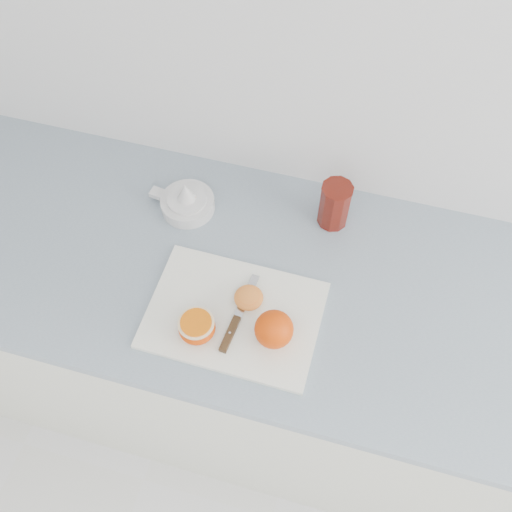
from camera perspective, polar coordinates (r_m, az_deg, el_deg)
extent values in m
cube|color=white|center=(1.15, 12.44, 21.32)|extent=(4.00, 0.04, 2.70)
cube|color=white|center=(1.71, -0.53, -9.43)|extent=(2.41, 0.60, 0.86)
cube|color=#93A4AE|center=(1.32, -0.68, -1.83)|extent=(2.47, 0.64, 0.03)
cube|color=white|center=(1.24, -2.22, -5.90)|extent=(0.37, 0.27, 0.01)
sphere|color=#E33000|center=(1.18, 1.81, -7.34)|extent=(0.08, 0.08, 0.08)
ellipsoid|color=#E33000|center=(1.21, -5.92, -7.15)|extent=(0.08, 0.08, 0.04)
cylinder|color=#FFE6AF|center=(1.19, -6.02, -6.68)|extent=(0.08, 0.08, 0.00)
cylinder|color=orange|center=(1.18, -6.03, -6.62)|extent=(0.07, 0.07, 0.00)
ellipsoid|color=orange|center=(1.24, -0.74, -4.18)|extent=(0.06, 0.06, 0.03)
cylinder|color=orange|center=(1.23, -0.75, -4.00)|extent=(0.05, 0.05, 0.00)
cube|color=#4D3618|center=(1.21, -2.63, -7.79)|extent=(0.02, 0.09, 0.01)
cube|color=#B7B7BC|center=(1.25, -0.91, -3.99)|extent=(0.03, 0.11, 0.00)
cylinder|color=#B7B7BC|center=(1.21, -2.63, -7.79)|extent=(0.01, 0.01, 0.01)
cylinder|color=white|center=(1.40, -6.84, 5.19)|extent=(0.13, 0.13, 0.03)
cylinder|color=white|center=(1.39, -6.92, 5.68)|extent=(0.10, 0.10, 0.01)
cone|color=white|center=(1.37, -7.04, 6.40)|extent=(0.04, 0.04, 0.05)
cube|color=white|center=(1.43, -9.68, 6.15)|extent=(0.05, 0.03, 0.01)
ellipsoid|color=#D37600|center=(1.38, -6.65, 5.48)|extent=(0.01, 0.01, 0.00)
ellipsoid|color=#D37600|center=(1.39, -7.18, 6.30)|extent=(0.01, 0.01, 0.00)
ellipsoid|color=#D37600|center=(1.38, -7.26, 5.44)|extent=(0.01, 0.01, 0.00)
ellipsoid|color=#D37600|center=(1.38, -6.18, 5.83)|extent=(0.01, 0.01, 0.00)
cylinder|color=#63160D|center=(1.35, 7.86, 5.06)|extent=(0.07, 0.07, 0.12)
cylinder|color=#E75910|center=(1.38, 7.64, 3.91)|extent=(0.06, 0.06, 0.02)
cylinder|color=#63160D|center=(1.30, 8.18, 6.70)|extent=(0.07, 0.07, 0.00)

